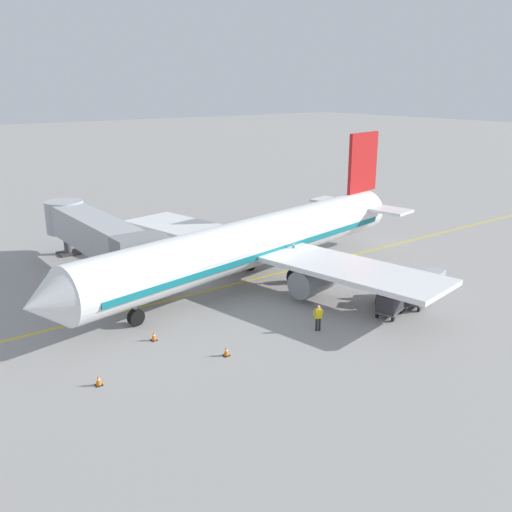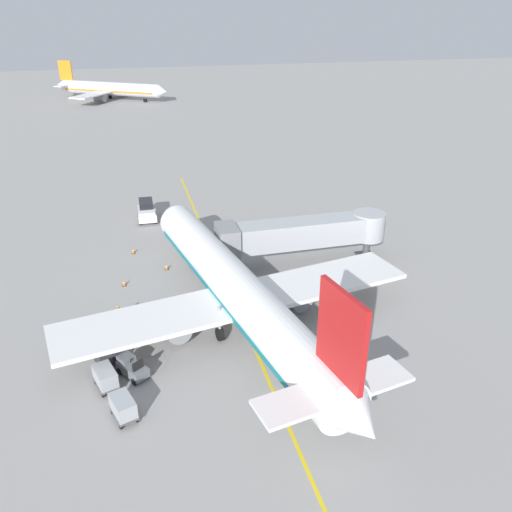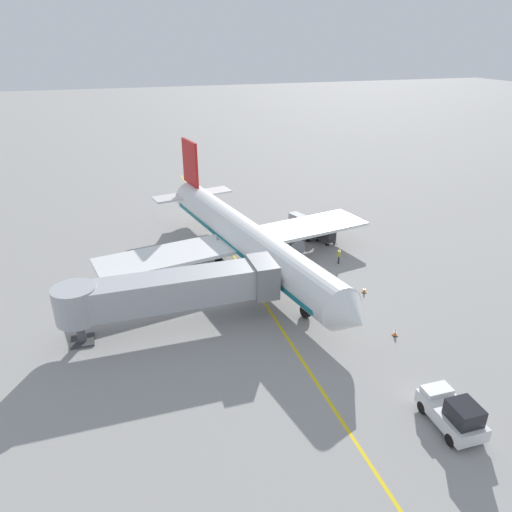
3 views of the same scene
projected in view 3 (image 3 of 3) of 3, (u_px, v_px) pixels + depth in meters
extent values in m
plane|color=gray|center=(246.00, 275.00, 48.41)|extent=(400.00, 400.00, 0.00)
cube|color=gold|center=(246.00, 275.00, 48.41)|extent=(0.24, 80.00, 0.01)
cylinder|color=white|center=(246.00, 238.00, 48.72)|extent=(9.59, 32.13, 3.70)
cube|color=#14707A|center=(246.00, 242.00, 48.92)|extent=(9.15, 29.62, 0.44)
cone|color=white|center=(352.00, 317.00, 35.01)|extent=(4.01, 3.03, 3.63)
cone|color=white|center=(185.00, 191.00, 62.47)|extent=(3.61, 3.34, 3.14)
cube|color=black|center=(338.00, 299.00, 36.17)|extent=(2.93, 1.60, 0.60)
cube|color=white|center=(241.00, 241.00, 49.79)|extent=(30.44, 10.69, 0.36)
cylinder|color=gray|center=(290.00, 244.00, 52.05)|extent=(2.56, 3.52, 2.00)
cylinder|color=gray|center=(196.00, 265.00, 47.31)|extent=(2.56, 3.52, 2.00)
cube|color=red|center=(190.00, 163.00, 58.73)|extent=(1.13, 4.38, 5.50)
cube|color=white|center=(193.00, 194.00, 60.29)|extent=(10.31, 4.42, 0.24)
cylinder|color=black|center=(305.00, 311.00, 40.95)|extent=(0.65, 1.16, 1.10)
cylinder|color=gray|center=(306.00, 296.00, 40.29)|extent=(0.24, 0.24, 2.00)
cylinder|color=black|center=(256.00, 251.00, 52.46)|extent=(0.65, 1.16, 1.10)
cylinder|color=gray|center=(256.00, 238.00, 51.81)|extent=(0.24, 0.24, 2.00)
cylinder|color=black|center=(218.00, 259.00, 50.48)|extent=(0.65, 1.16, 1.10)
cylinder|color=gray|center=(218.00, 246.00, 49.82)|extent=(0.24, 0.24, 2.00)
cube|color=#A8AAAF|center=(179.00, 289.00, 38.54)|extent=(15.94, 2.80, 2.60)
cube|color=gray|center=(263.00, 277.00, 40.52)|extent=(2.00, 3.50, 2.99)
cylinder|color=#A8AAAF|center=(76.00, 304.00, 36.35)|extent=(3.36, 3.36, 2.86)
cylinder|color=#4C4C51|center=(81.00, 330.00, 37.36)|extent=(0.70, 0.70, 2.19)
cube|color=#38383A|center=(83.00, 341.00, 37.79)|extent=(1.80, 1.80, 0.16)
cube|color=silver|center=(451.00, 414.00, 29.42)|extent=(2.27, 4.44, 0.90)
cube|color=black|center=(464.00, 413.00, 28.14)|extent=(1.68, 1.88, 1.10)
cube|color=silver|center=(437.00, 390.00, 30.49)|extent=(1.89, 1.13, 0.36)
cylinder|color=black|center=(423.00, 407.00, 30.61)|extent=(0.36, 0.81, 0.80)
cylinder|color=black|center=(448.00, 401.00, 31.09)|extent=(0.36, 0.81, 0.80)
cylinder|color=black|center=(452.00, 440.00, 28.12)|extent=(0.36, 0.81, 0.80)
cylinder|color=black|center=(478.00, 433.00, 28.61)|extent=(0.36, 0.81, 0.80)
cube|color=slate|center=(304.00, 234.00, 56.81)|extent=(2.38, 2.75, 0.70)
cube|color=slate|center=(309.00, 231.00, 56.18)|extent=(1.43, 1.44, 0.44)
cube|color=black|center=(300.00, 227.00, 56.92)|extent=(0.79, 0.60, 0.64)
cylinder|color=black|center=(306.00, 229.00, 56.46)|extent=(0.21, 0.26, 0.54)
cylinder|color=black|center=(313.00, 237.00, 56.84)|extent=(0.48, 0.58, 0.56)
cylinder|color=black|center=(308.00, 239.00, 56.08)|extent=(0.48, 0.58, 0.56)
cylinder|color=black|center=(301.00, 233.00, 57.84)|extent=(0.48, 0.58, 0.56)
cylinder|color=black|center=(296.00, 236.00, 57.07)|extent=(0.48, 0.58, 0.56)
cube|color=#4C4C51|center=(326.00, 239.00, 55.77)|extent=(1.92, 2.49, 0.12)
cube|color=#2D2D33|center=(326.00, 235.00, 55.52)|extent=(1.82, 2.37, 1.10)
cylinder|color=#4C4C51|center=(335.00, 243.00, 54.71)|extent=(0.28, 0.69, 0.07)
cylinder|color=black|center=(334.00, 242.00, 55.56)|extent=(0.23, 0.38, 0.36)
cylinder|color=black|center=(327.00, 245.00, 54.98)|extent=(0.23, 0.38, 0.36)
cylinder|color=black|center=(324.00, 238.00, 56.77)|extent=(0.23, 0.38, 0.36)
cylinder|color=black|center=(318.00, 240.00, 56.19)|extent=(0.23, 0.38, 0.36)
cube|color=#4C4C51|center=(316.00, 231.00, 58.13)|extent=(1.92, 2.49, 0.12)
cube|color=#999EA3|center=(316.00, 226.00, 57.87)|extent=(1.82, 2.37, 1.10)
cylinder|color=#4C4C51|center=(324.00, 235.00, 57.06)|extent=(0.28, 0.69, 0.07)
cylinder|color=black|center=(324.00, 234.00, 57.91)|extent=(0.23, 0.38, 0.36)
cylinder|color=black|center=(317.00, 236.00, 57.33)|extent=(0.23, 0.38, 0.36)
cylinder|color=black|center=(315.00, 230.00, 59.13)|extent=(0.23, 0.38, 0.36)
cylinder|color=black|center=(308.00, 232.00, 58.54)|extent=(0.23, 0.38, 0.36)
cube|color=#4C4C51|center=(297.00, 223.00, 60.73)|extent=(1.92, 2.49, 0.12)
cube|color=#999EA3|center=(297.00, 218.00, 60.47)|extent=(1.82, 2.37, 1.10)
cylinder|color=#4C4C51|center=(305.00, 226.00, 59.67)|extent=(0.28, 0.69, 0.07)
cylinder|color=black|center=(305.00, 225.00, 60.52)|extent=(0.23, 0.38, 0.36)
cylinder|color=black|center=(298.00, 227.00, 59.93)|extent=(0.23, 0.38, 0.36)
cylinder|color=black|center=(296.00, 222.00, 61.73)|extent=(0.23, 0.38, 0.36)
cylinder|color=black|center=(290.00, 223.00, 61.14)|extent=(0.23, 0.38, 0.36)
cylinder|color=#232328|center=(339.00, 260.00, 50.61)|extent=(0.15, 0.15, 0.85)
cylinder|color=#232328|center=(339.00, 259.00, 50.79)|extent=(0.15, 0.15, 0.85)
cube|color=yellow|center=(339.00, 253.00, 50.40)|extent=(0.38, 0.45, 0.60)
cylinder|color=yellow|center=(339.00, 255.00, 50.19)|extent=(0.18, 0.24, 0.57)
cylinder|color=yellow|center=(339.00, 253.00, 50.64)|extent=(0.18, 0.24, 0.57)
sphere|color=beige|center=(339.00, 250.00, 50.21)|extent=(0.22, 0.22, 0.22)
cube|color=red|center=(339.00, 250.00, 50.21)|extent=(0.19, 0.27, 0.10)
cube|color=black|center=(334.00, 312.00, 41.80)|extent=(0.36, 0.36, 0.04)
cone|color=orange|center=(334.00, 310.00, 41.67)|extent=(0.30, 0.30, 0.55)
cylinder|color=white|center=(334.00, 309.00, 41.66)|extent=(0.21, 0.21, 0.06)
cube|color=black|center=(364.00, 292.00, 45.04)|extent=(0.36, 0.36, 0.04)
cone|color=orange|center=(364.00, 290.00, 44.92)|extent=(0.30, 0.30, 0.55)
cylinder|color=white|center=(364.00, 289.00, 44.91)|extent=(0.21, 0.21, 0.06)
cube|color=black|center=(395.00, 336.00, 38.56)|extent=(0.36, 0.36, 0.04)
cone|color=orange|center=(395.00, 333.00, 38.44)|extent=(0.30, 0.30, 0.55)
cylinder|color=white|center=(395.00, 332.00, 38.43)|extent=(0.21, 0.21, 0.06)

